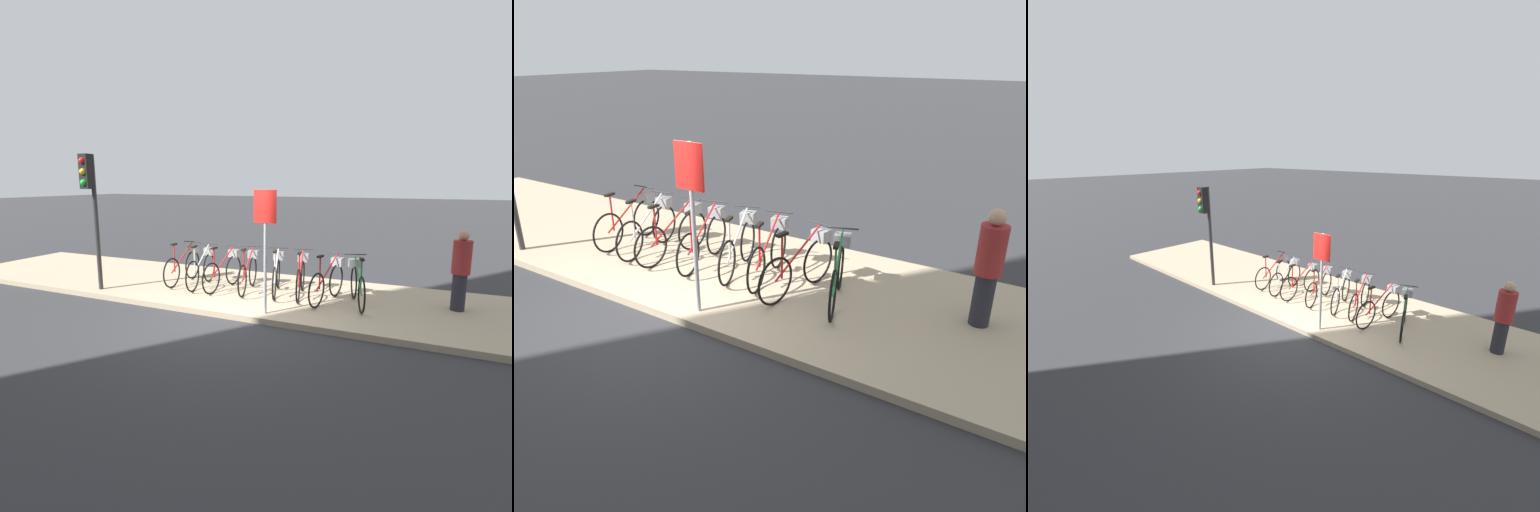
# 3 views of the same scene
# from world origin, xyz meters

# --- Properties ---
(ground_plane) EXTENTS (120.00, 120.00, 0.00)m
(ground_plane) POSITION_xyz_m (0.00, 0.00, 0.00)
(ground_plane) COLOR #2D2D30
(sidewalk) EXTENTS (17.30, 3.52, 0.12)m
(sidewalk) POSITION_xyz_m (0.00, 1.76, 0.06)
(sidewalk) COLOR tan
(sidewalk) RESTS_ON ground_plane
(parked_bicycle_0) EXTENTS (0.46, 1.70, 1.04)m
(parked_bicycle_0) POSITION_xyz_m (-2.14, 1.71, 0.57)
(parked_bicycle_0) COLOR black
(parked_bicycle_0) RESTS_ON sidewalk
(parked_bicycle_1) EXTENTS (0.46, 1.68, 1.04)m
(parked_bicycle_1) POSITION_xyz_m (-1.56, 1.61, 0.57)
(parked_bicycle_1) COLOR black
(parked_bicycle_1) RESTS_ON sidewalk
(parked_bicycle_2) EXTENTS (0.46, 1.70, 1.04)m
(parked_bicycle_2) POSITION_xyz_m (-0.95, 1.61, 0.57)
(parked_bicycle_2) COLOR black
(parked_bicycle_2) RESTS_ON sidewalk
(parked_bicycle_3) EXTENTS (0.50, 1.67, 1.04)m
(parked_bicycle_3) POSITION_xyz_m (-0.37, 1.68, 0.57)
(parked_bicycle_3) COLOR black
(parked_bicycle_3) RESTS_ON sidewalk
(parked_bicycle_4) EXTENTS (0.61, 1.64, 1.04)m
(parked_bicycle_4) POSITION_xyz_m (0.30, 1.74, 0.57)
(parked_bicycle_4) COLOR black
(parked_bicycle_4) RESTS_ON sidewalk
(parked_bicycle_5) EXTENTS (0.53, 1.67, 1.04)m
(parked_bicycle_5) POSITION_xyz_m (0.86, 1.77, 0.57)
(parked_bicycle_5) COLOR black
(parked_bicycle_5) RESTS_ON sidewalk
(parked_bicycle_6) EXTENTS (0.48, 1.68, 1.04)m
(parked_bicycle_6) POSITION_xyz_m (1.52, 1.61, 0.57)
(parked_bicycle_6) COLOR black
(parked_bicycle_6) RESTS_ON sidewalk
(parked_bicycle_7) EXTENTS (0.67, 1.62, 1.04)m
(parked_bicycle_7) POSITION_xyz_m (2.10, 1.61, 0.57)
(parked_bicycle_7) COLOR black
(parked_bicycle_7) RESTS_ON sidewalk
(pedestrian) EXTENTS (0.34, 0.34, 1.59)m
(pedestrian) POSITION_xyz_m (3.98, 2.01, 0.95)
(pedestrian) COLOR #23232D
(pedestrian) RESTS_ON sidewalk
(sign_post) EXTENTS (0.44, 0.07, 2.33)m
(sign_post) POSITION_xyz_m (0.63, 0.29, 1.70)
(sign_post) COLOR #99999E
(sign_post) RESTS_ON sidewalk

